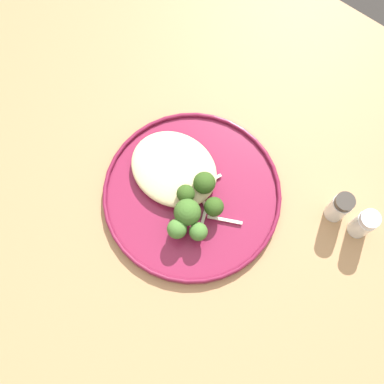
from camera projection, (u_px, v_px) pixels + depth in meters
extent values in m
plane|color=#2D2B28|center=(182.00, 269.00, 1.50)|extent=(6.00, 6.00, 0.00)
cube|color=#9E754C|center=(173.00, 200.00, 0.81)|extent=(1.40, 1.00, 0.04)
cylinder|color=maroon|center=(192.00, 195.00, 0.79)|extent=(0.29, 0.29, 0.01)
torus|color=maroon|center=(192.00, 193.00, 0.78)|extent=(0.29, 0.29, 0.01)
ellipsoid|color=beige|center=(174.00, 169.00, 0.78)|extent=(0.15, 0.12, 0.03)
cylinder|color=#DBB77A|center=(155.00, 172.00, 0.79)|extent=(0.03, 0.03, 0.01)
cylinder|color=#8E774F|center=(155.00, 170.00, 0.78)|extent=(0.03, 0.03, 0.00)
cylinder|color=#DBB77A|center=(198.00, 174.00, 0.79)|extent=(0.03, 0.03, 0.01)
cylinder|color=#8E774F|center=(198.00, 173.00, 0.78)|extent=(0.03, 0.03, 0.00)
cylinder|color=#DBB77A|center=(167.00, 158.00, 0.80)|extent=(0.03, 0.03, 0.01)
cylinder|color=#8E774F|center=(167.00, 157.00, 0.79)|extent=(0.03, 0.03, 0.00)
cylinder|color=beige|center=(175.00, 181.00, 0.78)|extent=(0.03, 0.03, 0.01)
cylinder|color=#988766|center=(175.00, 179.00, 0.78)|extent=(0.02, 0.02, 0.00)
cylinder|color=#89A356|center=(188.00, 217.00, 0.76)|extent=(0.02, 0.02, 0.02)
sphere|color=#386023|center=(187.00, 212.00, 0.74)|extent=(0.04, 0.04, 0.04)
cylinder|color=#89A356|center=(213.00, 210.00, 0.77)|extent=(0.02, 0.02, 0.02)
sphere|color=#2D4C19|center=(214.00, 207.00, 0.75)|extent=(0.03, 0.03, 0.03)
cylinder|color=#7A994C|center=(204.00, 188.00, 0.78)|extent=(0.02, 0.02, 0.02)
sphere|color=#2D4C19|center=(204.00, 183.00, 0.75)|extent=(0.04, 0.04, 0.04)
cylinder|color=#7A994C|center=(198.00, 235.00, 0.75)|extent=(0.02, 0.02, 0.02)
sphere|color=#42702D|center=(198.00, 232.00, 0.73)|extent=(0.03, 0.03, 0.03)
cylinder|color=#7A994C|center=(177.00, 232.00, 0.75)|extent=(0.02, 0.02, 0.02)
sphere|color=#42702D|center=(177.00, 229.00, 0.73)|extent=(0.03, 0.03, 0.03)
cylinder|color=#7A994C|center=(186.00, 198.00, 0.77)|extent=(0.02, 0.02, 0.03)
sphere|color=#2D4C19|center=(186.00, 194.00, 0.75)|extent=(0.03, 0.03, 0.03)
cube|color=silver|center=(204.00, 217.00, 0.77)|extent=(0.02, 0.04, 0.00)
cube|color=silver|center=(201.00, 195.00, 0.78)|extent=(0.05, 0.03, 0.00)
cube|color=silver|center=(209.00, 182.00, 0.79)|extent=(0.02, 0.04, 0.00)
cube|color=silver|center=(225.00, 220.00, 0.77)|extent=(0.05, 0.03, 0.00)
cylinder|color=white|center=(362.00, 225.00, 0.75)|extent=(0.03, 0.03, 0.05)
cylinder|color=silver|center=(370.00, 219.00, 0.72)|extent=(0.03, 0.03, 0.01)
cylinder|color=white|center=(338.00, 208.00, 0.76)|extent=(0.03, 0.03, 0.05)
cylinder|color=#332D28|center=(345.00, 202.00, 0.73)|extent=(0.03, 0.03, 0.01)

